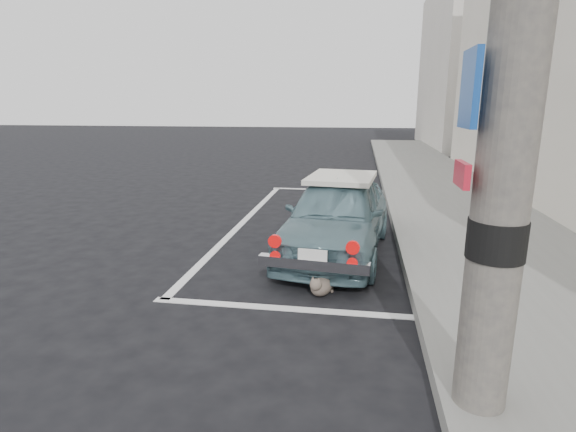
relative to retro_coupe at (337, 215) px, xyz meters
name	(u,v)px	position (x,y,z in m)	size (l,w,h in m)	color
ground	(253,288)	(-0.90, -1.48, -0.57)	(80.00, 80.00, 0.00)	black
sidewalk	(492,244)	(2.30, 0.52, -0.50)	(2.80, 40.00, 0.15)	slate
building_far	(467,67)	(5.45, 18.52, 3.43)	(3.50, 10.00, 8.00)	beige
pline_rear	(288,309)	(-0.40, -1.98, -0.57)	(3.00, 0.12, 0.01)	silver
pline_front	(331,190)	(-0.40, 5.02, -0.57)	(3.00, 0.12, 0.01)	silver
pline_side	(244,222)	(-1.80, 1.52, -0.57)	(0.12, 7.00, 0.01)	silver
retro_coupe	(337,215)	(0.00, 0.00, 0.00)	(1.69, 3.44, 1.13)	slate
cat	(321,285)	(-0.09, -1.57, -0.45)	(0.33, 0.48, 0.27)	#695F50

